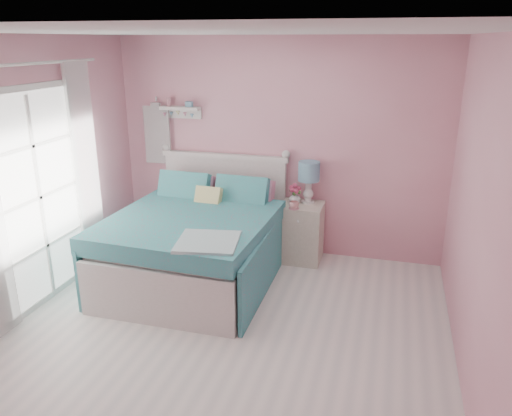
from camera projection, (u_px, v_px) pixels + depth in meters
The scene contains 12 objects.
floor at pixel (217, 346), 4.37m from camera, with size 4.50×4.50×0.00m, color white.
room_shell at pixel (212, 171), 3.86m from camera, with size 4.50×4.50×4.50m.
bed at pixel (196, 244), 5.50m from camera, with size 1.71×2.12×1.21m.
nightstand at pixel (301, 232), 5.98m from camera, with size 0.49×0.48×0.71m.
table_lamp at pixel (309, 175), 5.81m from camera, with size 0.25×0.25×0.50m.
vase at pixel (295, 198), 5.88m from camera, with size 0.14×0.14×0.15m, color silver.
teacup at pixel (294, 205), 5.71m from camera, with size 0.11×0.11×0.09m, color pink.
roses at pixel (295, 189), 5.84m from camera, with size 0.14×0.11×0.12m.
wall_shelf at pixel (181, 109), 6.12m from camera, with size 0.50×0.15×0.25m.
hanging_dress at pixel (157, 135), 6.30m from camera, with size 0.34×0.03×0.72m, color white.
french_door at pixel (39, 198), 4.89m from camera, with size 0.04×1.32×2.16m.
curtain_far at pixel (86, 170), 5.52m from camera, with size 0.04×0.40×2.32m, color white.
Camera 1 is at (1.34, -3.52, 2.55)m, focal length 35.00 mm.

